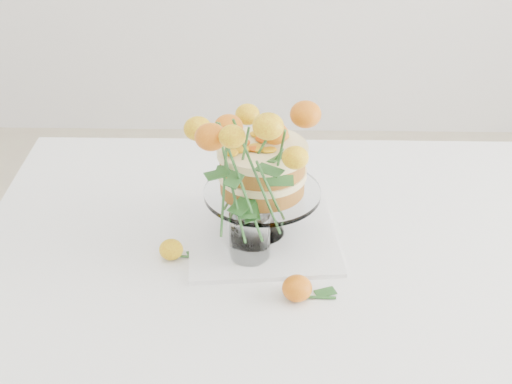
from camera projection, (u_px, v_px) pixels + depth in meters
table at (311, 272)px, 1.54m from camera, size 1.43×0.93×0.76m
napkin at (262, 234)px, 1.51m from camera, size 0.34×0.34×0.01m
cake_stand at (262, 174)px, 1.44m from camera, size 0.24×0.24×0.22m
rose_vase at (249, 155)px, 1.32m from camera, size 0.30×0.30×0.41m
loose_rose_near at (171, 250)px, 1.44m from camera, size 0.09×0.05×0.04m
loose_rose_far at (297, 288)px, 1.33m from camera, size 0.10×0.06×0.05m
stray_petal_a at (255, 269)px, 1.42m from camera, size 0.03×0.02×0.00m
stray_petal_b at (306, 283)px, 1.38m from camera, size 0.03×0.02×0.00m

